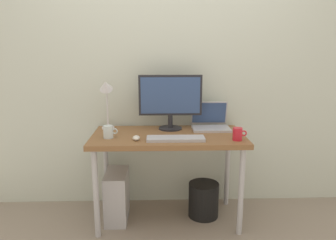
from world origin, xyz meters
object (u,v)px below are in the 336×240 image
mouse (136,138)px  wastebasket (204,200)px  desk (168,144)px  glass_cup (108,132)px  computer_tower (117,196)px  desk_lamp (106,93)px  coffee_mug (238,134)px  monitor (170,99)px  keyboard (176,139)px  laptop (210,122)px

mouse → wastebasket: mouse is taller
desk → glass_cup: 0.49m
glass_cup → computer_tower: glass_cup is taller
desk → desk_lamp: (-0.51, 0.18, 0.39)m
coffee_mug → computer_tower: (-0.96, 0.20, -0.59)m
desk_lamp → coffee_mug: (1.04, -0.36, -0.27)m
monitor → glass_cup: (-0.49, -0.27, -0.22)m
computer_tower → wastebasket: 0.75m
desk → computer_tower: size_ratio=2.92×
monitor → computer_tower: monitor is taller
monitor → desk_lamp: size_ratio=1.21×
desk_lamp → coffee_mug: desk_lamp is taller
monitor → mouse: 0.50m
glass_cup → wastebasket: (0.78, 0.13, -0.65)m
keyboard → glass_cup: 0.53m
computer_tower → desk_lamp: bearing=116.2°
desk_lamp → mouse: size_ratio=4.95×
desk_lamp → mouse: desk_lamp is taller
monitor → desk: bearing=-98.2°
laptop → desk_lamp: (-0.89, -0.02, 0.26)m
desk → keyboard: keyboard is taller
coffee_mug → computer_tower: 1.14m
coffee_mug → computer_tower: coffee_mug is taller
desk → coffee_mug: 0.57m
desk_lamp → wastebasket: 1.24m
desk_lamp → keyboard: size_ratio=1.01×
mouse → wastebasket: 0.85m
keyboard → mouse: size_ratio=4.89×
desk → coffee_mug: bearing=-19.6°
keyboard → coffee_mug: 0.47m
keyboard → computer_tower: bearing=159.1°
desk → monitor: 0.39m
keyboard → glass_cup: size_ratio=3.90×
glass_cup → wastebasket: glass_cup is taller
coffee_mug → wastebasket: coffee_mug is taller
laptop → keyboard: size_ratio=0.73×
desk → computer_tower: (-0.43, 0.02, -0.46)m
monitor → glass_cup: size_ratio=4.75×
laptop → coffee_mug: size_ratio=2.95×
glass_cup → keyboard: bearing=-8.7°
desk_lamp → glass_cup: desk_lamp is taller
monitor → computer_tower: size_ratio=1.28×
desk → wastebasket: (0.31, 0.04, -0.52)m
desk → computer_tower: desk is taller
computer_tower → wastebasket: size_ratio=1.40×
laptop → desk_lamp: 0.92m
glass_cup → computer_tower: bearing=73.4°
keyboard → mouse: (-0.30, 0.01, 0.01)m
desk → mouse: size_ratio=13.65×
monitor → laptop: monitor is taller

